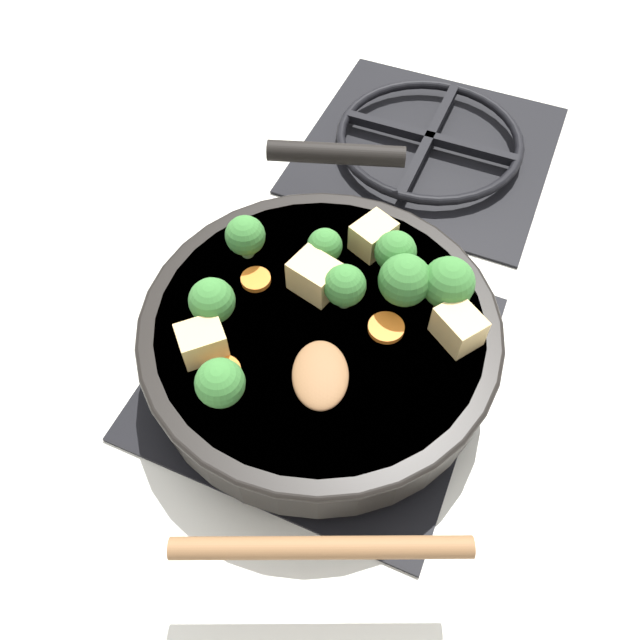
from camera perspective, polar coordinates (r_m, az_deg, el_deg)
The scene contains 20 objects.
ground_plane at distance 0.63m, azimuth -0.00°, elevation -4.25°, with size 2.40×2.40×0.00m, color silver.
front_burner_grate at distance 0.62m, azimuth -0.00°, elevation -3.69°, with size 0.31×0.31×0.03m.
rear_burner_grate at distance 0.86m, azimuth 9.90°, elevation 15.66°, with size 0.31×0.31×0.03m.
skillet_pan at distance 0.59m, azimuth 0.01°, elevation -1.21°, with size 0.33×0.43×0.06m.
wooden_spoon at distance 0.49m, azimuth 0.08°, elevation -12.85°, with size 0.20×0.22×0.02m.
tofu_cube_center_large at distance 0.61m, azimuth 4.88°, elevation 7.65°, with size 0.04×0.03×0.03m, color #DBB770.
tofu_cube_near_handle at distance 0.54m, azimuth -10.74°, elevation -1.94°, with size 0.04×0.03×0.03m, color #DBB770.
tofu_cube_east_chunk at distance 0.57m, azimuth -0.49°, elevation 4.02°, with size 0.04×0.03×0.03m, color #DBB770.
tofu_cube_west_chunk at distance 0.55m, azimuth 12.55°, elevation -0.60°, with size 0.04×0.03×0.03m, color #DBB770.
broccoli_floret_near_spoon at distance 0.58m, azimuth 6.91°, elevation 6.18°, with size 0.04×0.04×0.05m.
broccoli_floret_center_top at distance 0.51m, azimuth -9.11°, elevation -5.73°, with size 0.04×0.04×0.05m.
broccoli_floret_east_rim at distance 0.60m, azimuth -6.84°, elevation 7.64°, with size 0.04×0.04×0.05m.
broccoli_floret_west_rim at distance 0.59m, azimuth 0.44°, elevation 6.74°, with size 0.03×0.03×0.04m.
broccoli_floret_north_edge at distance 0.56m, azimuth 11.63°, elevation 3.32°, with size 0.05×0.05×0.05m.
broccoli_floret_south_cluster at distance 0.56m, azimuth 2.28°, elevation 3.13°, with size 0.04×0.04×0.05m.
broccoli_floret_mid_floret at distance 0.55m, azimuth -9.84°, elevation 1.71°, with size 0.04×0.04×0.05m.
broccoli_floret_small_inner at distance 0.56m, azimuth 7.75°, elevation 3.60°, with size 0.05×0.05×0.05m.
carrot_slice_orange_thin at distance 0.59m, azimuth -5.89°, elevation 3.72°, with size 0.03×0.03×0.01m, color orange.
carrot_slice_near_center at distance 0.54m, azimuth -8.94°, elevation -4.74°, with size 0.03×0.03×0.01m, color orange.
carrot_slice_edge_slice at distance 0.56m, azimuth 6.07°, elevation -0.70°, with size 0.03×0.03×0.01m, color orange.
Camera 1 is at (0.13, -0.30, 0.54)m, focal length 35.00 mm.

